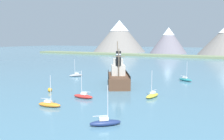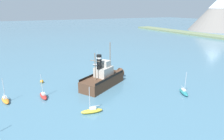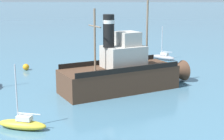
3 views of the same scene
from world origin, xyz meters
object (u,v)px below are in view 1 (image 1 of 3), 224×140
at_px(sailboat_orange, 49,104).
at_px(sailboat_red, 83,96).
at_px(old_tugboat, 118,77).
at_px(sailboat_yellow, 152,95).
at_px(sailboat_navy, 105,122).
at_px(sailboat_grey, 76,75).
at_px(sailboat_teal, 185,79).
at_px(mooring_buoy, 50,90).

xyz_separation_m(sailboat_orange, sailboat_red, (1.38, 6.88, 0.00)).
bearing_deg(sailboat_orange, old_tugboat, 87.20).
distance_m(sailboat_orange, sailboat_yellow, 17.77).
bearing_deg(sailboat_red, old_tugboat, 91.51).
bearing_deg(sailboat_navy, sailboat_grey, 132.58).
xyz_separation_m(sailboat_teal, mooring_buoy, (-20.72, -25.74, -0.02)).
distance_m(old_tugboat, sailboat_teal, 17.87).
distance_m(old_tugboat, sailboat_red, 13.94).
height_order(old_tugboat, sailboat_teal, old_tugboat).
xyz_separation_m(sailboat_grey, mooring_buoy, (7.80, -18.48, -0.02)).
height_order(old_tugboat, sailboat_navy, old_tugboat).
height_order(sailboat_grey, sailboat_orange, same).
height_order(sailboat_yellow, sailboat_red, same).
distance_m(old_tugboat, sailboat_orange, 20.82).
xyz_separation_m(old_tugboat, sailboat_red, (0.36, -13.87, -1.40)).
bearing_deg(sailboat_grey, sailboat_navy, -47.42).
distance_m(sailboat_grey, sailboat_orange, 30.54).
bearing_deg(sailboat_red, sailboat_navy, -43.46).
relative_size(sailboat_yellow, sailboat_navy, 1.00).
distance_m(sailboat_orange, sailboat_navy, 11.90).
height_order(sailboat_orange, sailboat_yellow, same).
distance_m(sailboat_orange, mooring_buoy, 10.92).
height_order(sailboat_grey, sailboat_navy, same).
bearing_deg(sailboat_teal, old_tugboat, -133.36).
bearing_deg(sailboat_yellow, sailboat_orange, -131.59).
relative_size(sailboat_yellow, sailboat_teal, 1.00).
relative_size(old_tugboat, sailboat_navy, 2.88).
distance_m(old_tugboat, sailboat_navy, 25.82).
bearing_deg(sailboat_navy, mooring_buoy, 150.60).
height_order(sailboat_grey, sailboat_teal, same).
distance_m(sailboat_grey, sailboat_red, 25.69).
distance_m(old_tugboat, sailboat_yellow, 13.18).
relative_size(sailboat_teal, mooring_buoy, 5.99).
bearing_deg(sailboat_navy, sailboat_yellow, 89.19).
xyz_separation_m(sailboat_orange, sailboat_teal, (13.25, 33.70, 0.00)).
distance_m(old_tugboat, sailboat_grey, 17.32).
height_order(old_tugboat, sailboat_red, old_tugboat).
xyz_separation_m(old_tugboat, sailboat_navy, (10.55, -23.52, -1.40)).
height_order(sailboat_yellow, sailboat_teal, same).
bearing_deg(sailboat_grey, sailboat_orange, -59.98).
relative_size(old_tugboat, sailboat_red, 2.88).
xyz_separation_m(sailboat_teal, sailboat_red, (-11.87, -26.82, 0.00)).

